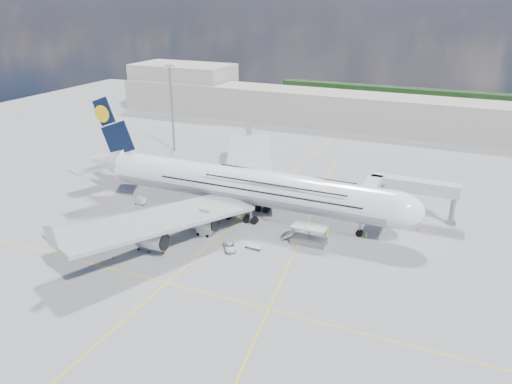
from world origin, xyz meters
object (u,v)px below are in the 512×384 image
at_px(catering_truck_inner, 234,187).
at_px(cone_tail, 106,200).
at_px(light_mast, 172,107).
at_px(catering_truck_outer, 259,156).
at_px(crew_nose, 366,235).
at_px(dolly_back, 140,201).
at_px(baggage_tug, 204,232).
at_px(dolly_row_a, 100,237).
at_px(cargo_loader, 308,237).
at_px(cone_wing_left_inner, 265,187).
at_px(dolly_nose_far, 254,246).
at_px(service_van, 230,247).
at_px(dolly_nose_near, 291,237).
at_px(crew_wing, 151,216).
at_px(crew_van, 327,232).
at_px(crew_loader, 296,227).
at_px(cone_wing_right_outer, 113,258).
at_px(dolly_row_b, 145,249).
at_px(cone_nose, 417,229).
at_px(jet_bridge, 397,189).
at_px(crew_tug, 168,230).
at_px(airliner, 245,185).
at_px(dolly_row_c, 134,239).
at_px(cone_wing_left_outer, 262,169).
at_px(cone_wing_right_inner, 163,252).

height_order(catering_truck_inner, cone_tail, catering_truck_inner).
bearing_deg(light_mast, catering_truck_outer, 0.03).
bearing_deg(light_mast, crew_nose, -28.10).
height_order(dolly_back, baggage_tug, baggage_tug).
relative_size(dolly_row_a, catering_truck_outer, 0.57).
height_order(cargo_loader, cone_wing_left_inner, cargo_loader).
bearing_deg(cone_wing_left_inner, dolly_nose_far, -70.59).
bearing_deg(service_van, dolly_nose_far, -0.64).
distance_m(light_mast, dolly_nose_near, 68.74).
height_order(light_mast, catering_truck_inner, light_mast).
xyz_separation_m(crew_wing, cone_wing_left_inner, (14.61, 26.86, -0.66)).
relative_size(catering_truck_inner, catering_truck_outer, 1.00).
relative_size(baggage_tug, crew_van, 1.64).
bearing_deg(dolly_back, crew_loader, 5.81).
bearing_deg(cone_wing_right_outer, dolly_row_b, 57.06).
xyz_separation_m(cargo_loader, crew_van, (2.41, 4.26, -0.36)).
distance_m(crew_wing, cone_wing_right_outer, 17.22).
bearing_deg(cone_nose, service_van, -143.53).
bearing_deg(catering_truck_outer, jet_bridge, -14.64).
height_order(cargo_loader, dolly_row_a, cargo_loader).
height_order(dolly_row_a, dolly_nose_far, dolly_row_a).
bearing_deg(crew_tug, airliner, 49.51).
relative_size(dolly_back, crew_van, 1.51).
relative_size(dolly_row_c, cone_tail, 6.28).
xyz_separation_m(crew_van, cone_wing_left_outer, (-27.32, 31.67, -0.66)).
xyz_separation_m(dolly_row_a, cone_tail, (-11.42, 15.41, -0.12)).
distance_m(airliner, crew_loader, 14.27).
bearing_deg(airliner, dolly_nose_near, -27.43).
relative_size(catering_truck_inner, cone_wing_right_inner, 9.95).
relative_size(airliner, baggage_tug, 27.14).
xyz_separation_m(airliner, jet_bridge, (29.55, 10.94, -0.02)).
distance_m(dolly_back, cone_tail, 8.64).
bearing_deg(dolly_row_a, cone_nose, 49.19).
distance_m(cargo_loader, dolly_nose_far, 10.50).
xyz_separation_m(light_mast, cone_wing_left_inner, (37.73, -18.41, -12.93)).
bearing_deg(cone_wing_right_inner, catering_truck_inner, 92.02).
relative_size(baggage_tug, cone_wing_right_outer, 5.56).
height_order(crew_van, cone_wing_left_outer, crew_van).
xyz_separation_m(dolly_back, dolly_nose_near, (37.03, -2.45, -0.56)).
height_order(crew_nose, cone_wing_right_inner, crew_nose).
bearing_deg(crew_nose, dolly_row_c, 150.44).
relative_size(catering_truck_outer, cone_wing_left_inner, 10.95).
bearing_deg(cone_wing_right_inner, dolly_nose_near, 37.57).
bearing_deg(crew_van, crew_loader, 51.74).
height_order(catering_truck_inner, crew_tug, catering_truck_inner).
distance_m(dolly_nose_far, crew_wing, 25.18).
bearing_deg(crew_wing, cone_wing_right_outer, -152.56).
relative_size(cone_wing_left_inner, cone_wing_right_outer, 1.10).
height_order(baggage_tug, catering_truck_inner, catering_truck_inner).
xyz_separation_m(cargo_loader, cone_wing_left_outer, (-24.91, 35.93, -1.02)).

